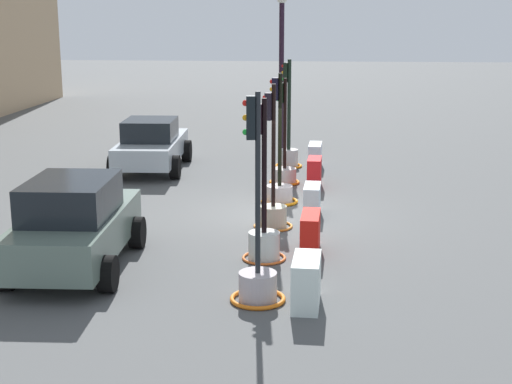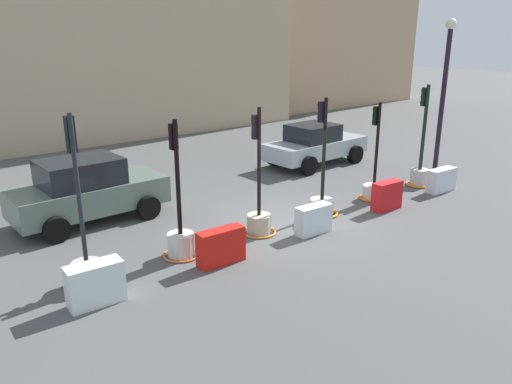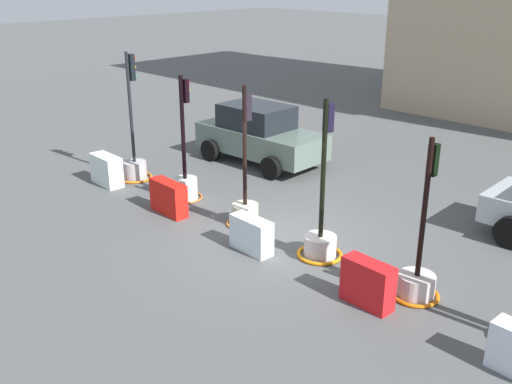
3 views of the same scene
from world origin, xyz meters
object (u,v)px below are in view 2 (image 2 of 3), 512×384
traffic_light_2 (259,214)px  traffic_light_4 (374,186)px  traffic_light_5 (420,169)px  construction_barrier_0 (95,284)px  traffic_light_1 (180,234)px  traffic_light_3 (322,198)px  car_grey_saloon (87,190)px  construction_barrier_3 (387,196)px  traffic_light_0 (86,262)px  construction_barrier_1 (221,247)px  construction_barrier_2 (313,219)px  construction_barrier_4 (441,180)px  car_silver_hatchback (315,145)px  street_lamp_post (444,87)px

traffic_light_2 → traffic_light_4: (4.63, -0.04, -0.08)m
traffic_light_5 → construction_barrier_0: 11.82m
traffic_light_1 → traffic_light_3: size_ratio=0.97×
traffic_light_1 → car_grey_saloon: size_ratio=0.77×
traffic_light_5 → construction_barrier_3: traffic_light_5 is taller
traffic_light_0 → traffic_light_5: bearing=-0.1°
traffic_light_1 → traffic_light_4: traffic_light_1 is taller
traffic_light_2 → construction_barrier_1: traffic_light_2 is taller
traffic_light_1 → construction_barrier_0: 2.58m
traffic_light_2 → construction_barrier_2: 1.45m
construction_barrier_4 → car_silver_hatchback: size_ratio=0.26×
construction_barrier_1 → car_grey_saloon: 4.77m
street_lamp_post → construction_barrier_4: bearing=-141.2°
traffic_light_4 → construction_barrier_0: 9.41m
traffic_light_4 → construction_barrier_1: (-6.44, -0.86, -0.02)m
traffic_light_3 → construction_barrier_0: size_ratio=3.10×
traffic_light_4 → construction_barrier_0: traffic_light_4 is taller
construction_barrier_3 → construction_barrier_0: bearing=179.7°
traffic_light_5 → traffic_light_3: bearing=179.6°
traffic_light_4 → street_lamp_post: 4.80m
construction_barrier_2 → car_grey_saloon: bearing=133.6°
traffic_light_5 → construction_barrier_4: size_ratio=2.99×
construction_barrier_0 → construction_barrier_4: size_ratio=0.95×
traffic_light_0 → traffic_light_5: traffic_light_0 is taller
car_grey_saloon → traffic_light_2: bearing=-48.8°
traffic_light_0 → traffic_light_2: bearing=0.3°
traffic_light_1 → construction_barrier_3: traffic_light_1 is taller
traffic_light_5 → construction_barrier_3: size_ratio=3.47×
traffic_light_3 → traffic_light_4: bearing=-0.5°
construction_barrier_1 → construction_barrier_4: construction_barrier_1 is taller
construction_barrier_1 → construction_barrier_3: size_ratio=1.15×
traffic_light_4 → traffic_light_5: traffic_light_5 is taller
construction_barrier_4 → construction_barrier_2: bearing=179.8°
traffic_light_1 → construction_barrier_0: bearing=-159.3°
construction_barrier_2 → street_lamp_post: (7.37, 1.17, 2.87)m
traffic_light_0 → street_lamp_post: 13.38m
traffic_light_1 → construction_barrier_4: (9.36, -0.95, -0.16)m
traffic_light_4 → car_grey_saloon: (-7.82, 3.68, 0.46)m
construction_barrier_0 → car_grey_saloon: car_grey_saloon is taller
traffic_light_2 → car_grey_saloon: (-3.19, 3.65, 0.38)m
traffic_light_2 → traffic_light_0: bearing=-179.7°
traffic_light_3 → car_silver_hatchback: bearing=47.5°
traffic_light_5 → construction_barrier_2: (-5.92, -0.84, -0.21)m
traffic_light_1 → construction_barrier_4: traffic_light_1 is taller
car_grey_saloon → construction_barrier_2: bearing=-46.4°
traffic_light_2 → construction_barrier_4: size_ratio=2.89×
traffic_light_0 → construction_barrier_2: (5.72, -0.87, -0.14)m
car_silver_hatchback → street_lamp_post: bearing=-60.3°
traffic_light_0 → construction_barrier_0: bearing=-99.6°
traffic_light_3 → construction_barrier_0: traffic_light_3 is taller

